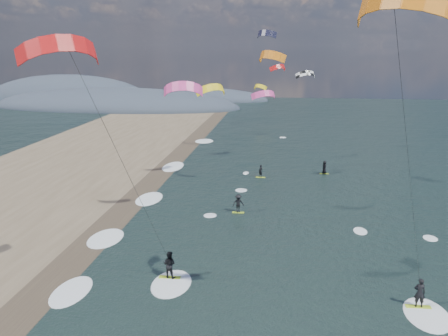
# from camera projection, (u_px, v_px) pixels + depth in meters

# --- Properties ---
(wet_sand_strip) EXTENTS (3.00, 240.00, 0.00)m
(wet_sand_strip) POSITION_uv_depth(u_px,v_px,m) (70.00, 264.00, 36.13)
(wet_sand_strip) COLOR #382D23
(wet_sand_strip) RESTS_ON ground
(coastal_hills) EXTENTS (80.00, 41.00, 15.00)m
(coastal_hills) POSITION_uv_depth(u_px,v_px,m) (107.00, 104.00, 134.38)
(coastal_hills) COLOR #3D4756
(coastal_hills) RESTS_ON ground
(kitesurfer_near_a) EXTENTS (8.00, 9.43, 18.25)m
(kitesurfer_near_a) POSITION_uv_depth(u_px,v_px,m) (401.00, 72.00, 22.26)
(kitesurfer_near_a) COLOR #A8C923
(kitesurfer_near_a) RESTS_ON ground
(kitesurfer_near_b) EXTENTS (7.24, 9.34, 16.38)m
(kitesurfer_near_b) POSITION_uv_depth(u_px,v_px,m) (103.00, 127.00, 27.36)
(kitesurfer_near_b) COLOR #A8C923
(kitesurfer_near_b) RESTS_ON ground
(far_kitesurfers) EXTENTS (10.27, 16.87, 1.81)m
(far_kitesurfers) POSITION_uv_depth(u_px,v_px,m) (271.00, 186.00, 52.67)
(far_kitesurfers) COLOR #A8C923
(far_kitesurfers) RESTS_ON ground
(bg_kite_field) EXTENTS (15.03, 68.98, 11.18)m
(bg_kite_field) POSITION_uv_depth(u_px,v_px,m) (262.00, 74.00, 69.29)
(bg_kite_field) COLOR #D83F8C
(bg_kite_field) RESTS_ON ground
(shoreline_surf) EXTENTS (2.40, 79.40, 0.11)m
(shoreline_surf) POSITION_uv_depth(u_px,v_px,m) (109.00, 240.00, 40.55)
(shoreline_surf) COLOR white
(shoreline_surf) RESTS_ON ground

